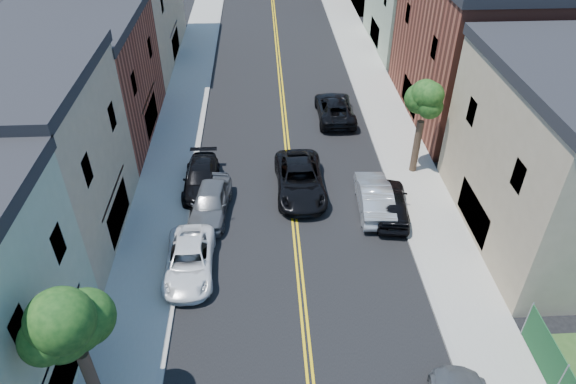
{
  "coord_description": "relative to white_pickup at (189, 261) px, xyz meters",
  "views": [
    {
      "loc": [
        -1.57,
        3.12,
        18.7
      ],
      "look_at": [
        -0.37,
        25.55,
        2.0
      ],
      "focal_mm": 32.01,
      "sensor_mm": 36.0,
      "label": 1
    }
  ],
  "objects": [
    {
      "name": "sidewalk_left",
      "position": [
        -2.4,
        18.21,
        -0.64
      ],
      "size": [
        3.2,
        100.0,
        0.15
      ],
      "primitive_type": "cube",
      "color": "gray",
      "rests_on": "ground"
    },
    {
      "name": "sidewalk_right",
      "position": [
        13.4,
        18.21,
        -0.64
      ],
      "size": [
        3.2,
        100.0,
        0.15
      ],
      "primitive_type": "cube",
      "color": "gray",
      "rests_on": "ground"
    },
    {
      "name": "curb_left",
      "position": [
        -0.65,
        18.21,
        -0.64
      ],
      "size": [
        0.3,
        100.0,
        0.15
      ],
      "primitive_type": "cube",
      "color": "gray",
      "rests_on": "ground"
    },
    {
      "name": "curb_right",
      "position": [
        11.65,
        18.21,
        -0.64
      ],
      "size": [
        0.3,
        100.0,
        0.15
      ],
      "primitive_type": "cube",
      "color": "gray",
      "rests_on": "ground"
    },
    {
      "name": "bldg_left_tan_near",
      "position": [
        -8.5,
        3.21,
        3.79
      ],
      "size": [
        9.0,
        10.0,
        9.0
      ],
      "primitive_type": "cube",
      "color": "#998466",
      "rests_on": "ground"
    },
    {
      "name": "bldg_left_brick",
      "position": [
        -8.5,
        14.21,
        3.29
      ],
      "size": [
        9.0,
        12.0,
        8.0
      ],
      "primitive_type": "cube",
      "color": "brown",
      "rests_on": "ground"
    },
    {
      "name": "bldg_left_tan_far",
      "position": [
        -8.5,
        28.21,
        4.04
      ],
      "size": [
        9.0,
        16.0,
        9.5
      ],
      "primitive_type": "cube",
      "color": "#998466",
      "rests_on": "ground"
    },
    {
      "name": "bldg_right_tan",
      "position": [
        19.5,
        2.21,
        3.79
      ],
      "size": [
        9.0,
        12.0,
        9.0
      ],
      "primitive_type": "cube",
      "color": "#998466",
      "rests_on": "ground"
    },
    {
      "name": "bldg_right_brick",
      "position": [
        19.5,
        16.21,
        4.29
      ],
      "size": [
        9.0,
        14.0,
        10.0
      ],
      "primitive_type": "cube",
      "color": "brown",
      "rests_on": "ground"
    },
    {
      "name": "bldg_right_palegrn",
      "position": [
        19.5,
        30.21,
        3.54
      ],
      "size": [
        9.0,
        12.0,
        8.5
      ],
      "primitive_type": "cube",
      "color": "gray",
      "rests_on": "ground"
    },
    {
      "name": "tree_left_mid",
      "position": [
        -2.38,
        -7.78,
        5.87
      ],
      "size": [
        5.2,
        5.2,
        9.29
      ],
      "color": "#38241C",
      "rests_on": "sidewalk_left"
    },
    {
      "name": "tree_right_far",
      "position": [
        13.42,
        8.22,
        5.04
      ],
      "size": [
        4.4,
        4.4,
        8.03
      ],
      "color": "#38241C",
      "rests_on": "sidewalk_right"
    },
    {
      "name": "white_pickup",
      "position": [
        0.0,
        0.0,
        0.0
      ],
      "size": [
        2.48,
        5.19,
        1.43
      ],
      "primitive_type": "imported",
      "rotation": [
        0.0,
        0.0,
        0.02
      ],
      "color": "silver",
      "rests_on": "ground"
    },
    {
      "name": "grey_car_left",
      "position": [
        0.76,
        4.63,
        0.13
      ],
      "size": [
        2.5,
        5.16,
        1.7
      ],
      "primitive_type": "imported",
      "rotation": [
        0.0,
        0.0,
        -0.1
      ],
      "color": "#4F5256",
      "rests_on": "ground"
    },
    {
      "name": "black_car_left",
      "position": [
        0.0,
        7.19,
        0.01
      ],
      "size": [
        2.07,
        5.01,
        1.45
      ],
      "primitive_type": "imported",
      "rotation": [
        0.0,
        0.0,
        -0.01
      ],
      "color": "black",
      "rests_on": "ground"
    },
    {
      "name": "black_car_right",
      "position": [
        11.0,
        4.03,
        0.11
      ],
      "size": [
        2.53,
        5.02,
        1.64
      ],
      "primitive_type": "imported",
      "rotation": [
        0.0,
        0.0,
        3.02
      ],
      "color": "black",
      "rests_on": "ground"
    },
    {
      "name": "silver_car_right",
      "position": [
        10.16,
        4.59,
        0.13
      ],
      "size": [
        2.02,
        5.2,
        1.69
      ],
      "primitive_type": "imported",
      "rotation": [
        0.0,
        0.0,
        3.1
      ],
      "color": "#A2A5A9",
      "rests_on": "ground"
    },
    {
      "name": "dark_car_right_far",
      "position": [
        9.3,
        15.72,
        0.08
      ],
      "size": [
        2.68,
        5.76,
        1.6
      ],
      "primitive_type": "imported",
      "rotation": [
        0.0,
        0.0,
        3.15
      ],
      "color": "black",
      "rests_on": "ground"
    },
    {
      "name": "black_suv_lane",
      "position": [
        6.0,
        6.48,
        0.14
      ],
      "size": [
        2.95,
        6.21,
        1.71
      ],
      "primitive_type": "imported",
      "rotation": [
        0.0,
        0.0,
        0.02
      ],
      "color": "black",
      "rests_on": "ground"
    }
  ]
}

